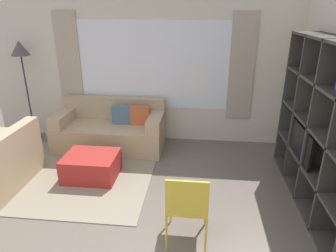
{
  "coord_description": "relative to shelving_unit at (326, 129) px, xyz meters",
  "views": [
    {
      "loc": [
        0.87,
        -2.19,
        2.44
      ],
      "look_at": [
        0.44,
        1.8,
        0.85
      ],
      "focal_mm": 32.0,
      "sensor_mm": 36.0,
      "label": 1
    }
  ],
  "objects": [
    {
      "name": "wall_back",
      "position": [
        -2.43,
        1.9,
        0.3
      ],
      "size": [
        6.39,
        0.11,
        2.7
      ],
      "color": "beige",
      "rests_on": "ground_plane"
    },
    {
      "name": "area_rug",
      "position": [
        -3.64,
        0.3,
        -1.05
      ],
      "size": [
        2.79,
        2.16,
        0.01
      ],
      "primitive_type": "cube",
      "color": "gray",
      "rests_on": "ground_plane"
    },
    {
      "name": "shelving_unit",
      "position": [
        0.0,
        0.0,
        0.0
      ],
      "size": [
        0.39,
        2.48,
        2.12
      ],
      "color": "#515660",
      "rests_on": "ground_plane"
    },
    {
      "name": "couch_main",
      "position": [
        -3.17,
        1.4,
        -0.73
      ],
      "size": [
        1.95,
        0.92,
        0.87
      ],
      "color": "tan",
      "rests_on": "ground_plane"
    },
    {
      "name": "ottoman",
      "position": [
        -3.16,
        0.27,
        -0.87
      ],
      "size": [
        0.78,
        0.64,
        0.37
      ],
      "color": "#A82823",
      "rests_on": "ground_plane"
    },
    {
      "name": "floor_lamp",
      "position": [
        -4.81,
        1.58,
        0.58
      ],
      "size": [
        0.33,
        0.33,
        1.9
      ],
      "color": "black",
      "rests_on": "ground_plane"
    },
    {
      "name": "folding_chair",
      "position": [
        -1.65,
        -0.95,
        -0.54
      ],
      "size": [
        0.44,
        0.46,
        0.86
      ],
      "rotation": [
        0.0,
        0.0,
        3.14
      ],
      "color": "gold",
      "rests_on": "ground_plane"
    }
  ]
}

